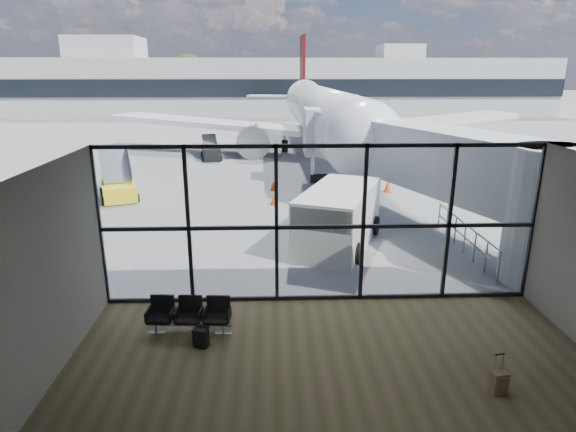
{
  "coord_description": "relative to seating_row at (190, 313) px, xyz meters",
  "views": [
    {
      "loc": [
        -1.35,
        -12.56,
        6.34
      ],
      "look_at": [
        -0.77,
        3.0,
        1.61
      ],
      "focal_mm": 30.0,
      "sensor_mm": 36.0,
      "label": 1
    }
  ],
  "objects": [
    {
      "name": "tree_5",
      "position": [
        -11.58,
        73.65,
        5.36
      ],
      "size": [
        6.27,
        6.27,
        9.03
      ],
      "color": "#382619",
      "rests_on": "ground"
    },
    {
      "name": "tree_4",
      "position": [
        -17.58,
        73.65,
        4.74
      ],
      "size": [
        5.61,
        5.61,
        8.07
      ],
      "color": "#382619",
      "rests_on": "ground"
    },
    {
      "name": "traffic_cone_c",
      "position": [
        8.42,
        14.27,
        -0.21
      ],
      "size": [
        0.45,
        0.45,
        0.64
      ],
      "color": "#E2520B",
      "rests_on": "ground"
    },
    {
      "name": "traffic_cone_b",
      "position": [
        2.21,
        14.97,
        -0.26
      ],
      "size": [
        0.37,
        0.37,
        0.53
      ],
      "color": "#EF3A0C",
      "rests_on": "ground"
    },
    {
      "name": "lounge_shell",
      "position": [
        3.42,
        -3.15,
        2.14
      ],
      "size": [
        12.02,
        8.01,
        4.51
      ],
      "color": "brown",
      "rests_on": "ground"
    },
    {
      "name": "mobile_stairs",
      "position": [
        -5.75,
        13.41,
        0.04
      ],
      "size": [
        2.57,
        3.6,
        2.31
      ],
      "rotation": [
        0.0,
        0.0,
        0.36
      ],
      "color": "yellow",
      "rests_on": "ground"
    },
    {
      "name": "ground",
      "position": [
        3.42,
        41.65,
        -0.51
      ],
      "size": [
        220.0,
        220.0,
        0.0
      ],
      "primitive_type": "plane",
      "color": "slate",
      "rests_on": "ground"
    },
    {
      "name": "backpack",
      "position": [
        0.36,
        -0.75,
        -0.26
      ],
      "size": [
        0.4,
        0.39,
        0.51
      ],
      "rotation": [
        0.0,
        0.0,
        -0.34
      ],
      "color": "black",
      "rests_on": "ground"
    },
    {
      "name": "tree_0",
      "position": [
        -41.58,
        73.65,
        4.12
      ],
      "size": [
        4.95,
        4.95,
        7.12
      ],
      "color": "#382619",
      "rests_on": "ground"
    },
    {
      "name": "suitcase",
      "position": [
        6.67,
        -2.73,
        -0.25
      ],
      "size": [
        0.35,
        0.28,
        0.87
      ],
      "rotation": [
        0.0,
        0.0,
        0.2
      ],
      "color": "brown",
      "rests_on": "ground"
    },
    {
      "name": "traffic_cone_a",
      "position": [
        2.23,
        11.94,
        -0.24
      ],
      "size": [
        0.39,
        0.39,
        0.56
      ],
      "color": "#FF480D",
      "rests_on": "ground"
    },
    {
      "name": "glass_curtain_wall",
      "position": [
        3.42,
        1.65,
        1.74
      ],
      "size": [
        12.1,
        0.12,
        4.5
      ],
      "color": "white",
      "rests_on": "ground"
    },
    {
      "name": "far_terminal",
      "position": [
        2.83,
        63.62,
        3.7
      ],
      "size": [
        80.0,
        12.2,
        11.0
      ],
      "color": "#A7A7A3",
      "rests_on": "ground"
    },
    {
      "name": "service_van",
      "position": [
        4.54,
        6.05,
        0.6
      ],
      "size": [
        3.9,
        5.44,
        2.17
      ],
      "rotation": [
        0.0,
        0.0,
        -0.39
      ],
      "color": "silver",
      "rests_on": "ground"
    },
    {
      "name": "tree_3",
      "position": [
        -23.58,
        73.65,
        4.12
      ],
      "size": [
        4.95,
        4.95,
        7.12
      ],
      "color": "#382619",
      "rests_on": "ground"
    },
    {
      "name": "seating_row",
      "position": [
        0.0,
        0.0,
        0.0
      ],
      "size": [
        2.08,
        0.7,
        0.92
      ],
      "rotation": [
        0.0,
        0.0,
        -0.06
      ],
      "color": "gray",
      "rests_on": "ground"
    },
    {
      "name": "tree_1",
      "position": [
        -35.58,
        73.65,
        4.74
      ],
      "size": [
        5.61,
        5.61,
        8.07
      ],
      "color": "#382619",
      "rests_on": "ground"
    },
    {
      "name": "apron_railing",
      "position": [
        9.02,
        5.15,
        0.21
      ],
      "size": [
        0.06,
        5.46,
        1.11
      ],
      "color": "gray",
      "rests_on": "ground"
    },
    {
      "name": "jet_bridge",
      "position": [
        8.32,
        8.72,
        2.25
      ],
      "size": [
        8.0,
        16.5,
        4.33
      ],
      "color": "#B0B4B6",
      "rests_on": "ground"
    },
    {
      "name": "airliner",
      "position": [
        6.16,
        29.04,
        2.57
      ],
      "size": [
        33.89,
        39.21,
        10.1
      ],
      "rotation": [
        0.0,
        0.0,
        0.02
      ],
      "color": "silver",
      "rests_on": "ground"
    },
    {
      "name": "belt_loader",
      "position": [
        -2.35,
        24.88,
        0.03
      ],
      "size": [
        1.84,
        3.67,
        1.62
      ],
      "rotation": [
        0.0,
        0.0,
        0.19
      ],
      "color": "black",
      "rests_on": "ground"
    },
    {
      "name": "tree_2",
      "position": [
        -29.58,
        73.65,
        5.36
      ],
      "size": [
        6.27,
        6.27,
        9.03
      ],
      "color": "#382619",
      "rests_on": "ground"
    }
  ]
}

